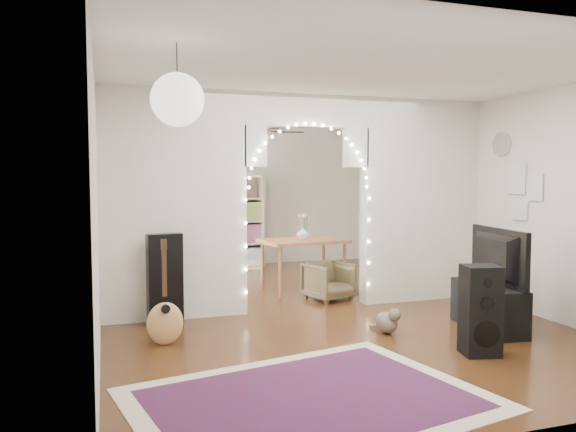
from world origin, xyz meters
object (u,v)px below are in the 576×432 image
object	(u,v)px
acoustic_guitar	(165,306)
dining_table	(303,244)
dining_chair_left	(200,284)
media_console	(488,307)
bookcase	(218,222)
dining_chair_right	(329,281)
floor_speaker	(481,311)

from	to	relation	value
acoustic_guitar	dining_table	size ratio (longest dim) A/B	0.70
dining_chair_left	media_console	bearing A→B (deg)	-55.88
bookcase	dining_chair_right	distance (m)	3.33
acoustic_guitar	floor_speaker	size ratio (longest dim) A/B	1.06
bookcase	dining_chair_right	bearing A→B (deg)	-54.33
acoustic_guitar	media_console	size ratio (longest dim) A/B	0.90
dining_chair_right	media_console	bearing A→B (deg)	-79.29
floor_speaker	dining_chair_left	distance (m)	3.64
media_console	bookcase	distance (m)	5.50
floor_speaker	dining_chair_right	distance (m)	2.69
media_console	bookcase	world-z (taller)	bookcase
dining_chair_right	acoustic_guitar	bearing A→B (deg)	-167.54
acoustic_guitar	dining_chair_left	bearing A→B (deg)	53.07
dining_table	dining_chair_left	world-z (taller)	dining_table
bookcase	dining_table	size ratio (longest dim) A/B	1.32
bookcase	dining_chair_left	bearing A→B (deg)	-86.08
dining_table	dining_chair_right	bearing A→B (deg)	-89.09
dining_chair_right	floor_speaker	bearing A→B (deg)	-99.08
floor_speaker	media_console	xyz separation A→B (m)	(0.65, 0.71, -0.17)
media_console	dining_chair_left	xyz separation A→B (m)	(-2.81, 2.21, 0.02)
bookcase	dining_table	world-z (taller)	bookcase
acoustic_guitar	dining_chair_right	bearing A→B (deg)	14.57
acoustic_guitar	bookcase	size ratio (longest dim) A/B	0.53
acoustic_guitar	bookcase	xyz separation A→B (m)	(1.43, 4.56, 0.46)
acoustic_guitar	media_console	xyz separation A→B (m)	(3.43, -0.53, -0.14)
floor_speaker	bookcase	world-z (taller)	bookcase
floor_speaker	bookcase	xyz separation A→B (m)	(-1.35, 5.80, 0.43)
media_console	floor_speaker	bearing A→B (deg)	-124.17
acoustic_guitar	floor_speaker	bearing A→B (deg)	-40.49
acoustic_guitar	bookcase	world-z (taller)	bookcase
bookcase	dining_chair_left	distance (m)	3.04
media_console	dining_chair_right	xyz separation A→B (m)	(-1.09, 1.94, 0.01)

